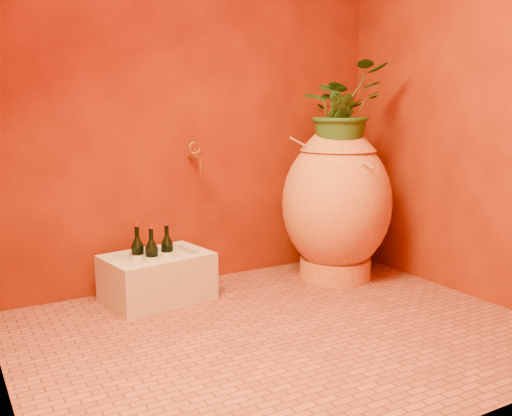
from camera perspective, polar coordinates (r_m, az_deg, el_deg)
floor at (r=2.88m, az=2.68°, el=-12.29°), size 2.50×2.50×0.00m
wall_back at (r=3.54m, az=-6.07°, el=12.62°), size 2.50×0.02×2.50m
wall_right at (r=3.49m, az=20.85°, el=12.04°), size 0.02×2.00×2.50m
amphora at (r=3.64m, az=8.06°, el=0.55°), size 0.74×0.74×0.99m
stone_basin at (r=3.32m, az=-9.84°, el=-6.95°), size 0.63×0.48×0.27m
wine_bottle_a at (r=3.30m, az=-11.73°, el=-4.79°), size 0.08×0.08×0.31m
wine_bottle_b at (r=3.25m, az=-10.38°, el=-5.01°), size 0.07×0.07×0.31m
wine_bottle_c at (r=3.35m, az=-8.87°, el=-4.54°), size 0.07×0.07×0.30m
wall_tap at (r=3.45m, az=-6.03°, el=5.21°), size 0.08×0.17×0.18m
plant_main at (r=3.59m, az=8.56°, el=9.70°), size 0.57×0.51×0.58m
plant_side at (r=3.53m, az=8.00°, el=8.07°), size 0.29×0.28×0.40m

